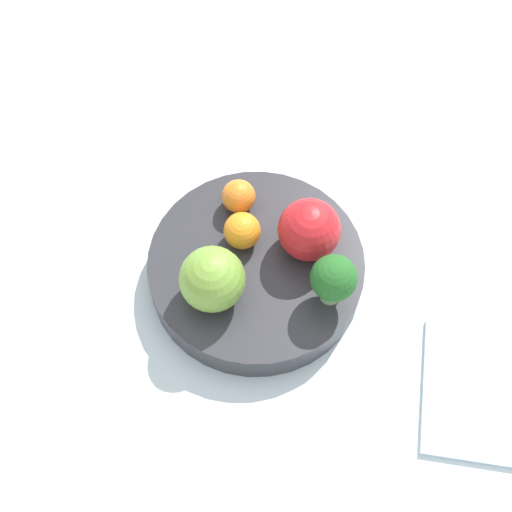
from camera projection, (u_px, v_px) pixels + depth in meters
ground_plane at (256, 286)px, 0.76m from camera, size 6.00×6.00×0.00m
table_surface at (256, 281)px, 0.75m from camera, size 1.20×1.20×0.02m
bowl at (256, 269)px, 0.72m from camera, size 0.22×0.22×0.04m
broccoli at (334, 279)px, 0.66m from camera, size 0.04×0.04×0.06m
apple_red at (212, 279)px, 0.66m from camera, size 0.06×0.06×0.06m
apple_green at (309, 230)px, 0.69m from camera, size 0.06×0.06×0.06m
orange_front at (239, 196)px, 0.72m from camera, size 0.03×0.03×0.03m
orange_back at (242, 231)px, 0.70m from camera, size 0.04×0.04×0.04m
napkin at (505, 396)px, 0.67m from camera, size 0.15×0.17×0.01m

